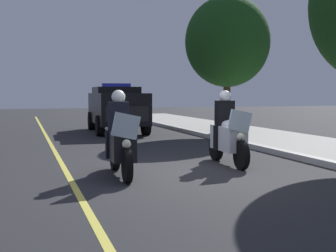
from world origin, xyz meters
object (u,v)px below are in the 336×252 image
object	(u,v)px
police_motorcycle_lead_right	(228,135)
police_suv	(117,107)
tree_far_back	(227,42)
police_motorcycle_lead_left	(120,141)

from	to	relation	value
police_motorcycle_lead_right	police_suv	distance (m)	9.37
tree_far_back	police_motorcycle_lead_right	bearing A→B (deg)	-24.85
police_motorcycle_lead_left	tree_far_back	distance (m)	10.19
police_suv	tree_far_back	xyz separation A→B (m)	(2.24, 4.01, 2.60)
tree_far_back	police_motorcycle_lead_left	bearing A→B (deg)	-37.53
police_motorcycle_lead_right	police_motorcycle_lead_left	bearing A→B (deg)	-76.48
police_suv	tree_far_back	size ratio (longest dim) A/B	0.93
tree_far_back	police_suv	bearing A→B (deg)	-119.14
police_motorcycle_lead_left	police_suv	bearing A→B (deg)	169.08
police_motorcycle_lead_right	tree_far_back	distance (m)	8.36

